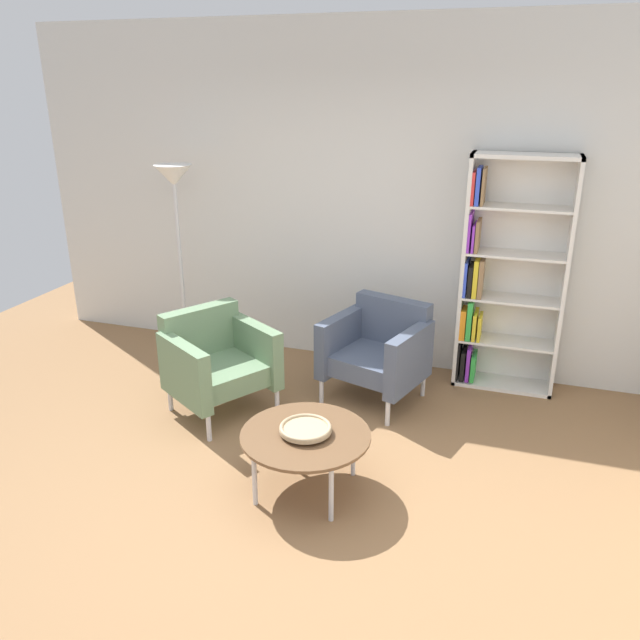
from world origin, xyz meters
TOP-DOWN VIEW (x-y plane):
  - ground_plane at (0.00, 0.00)m, footprint 8.32×8.32m
  - plaster_back_panel at (0.00, 2.46)m, footprint 6.40×0.12m
  - bookshelf_tall at (1.12, 2.25)m, footprint 0.80×0.30m
  - coffee_table_low at (0.12, 0.34)m, footprint 0.80×0.80m
  - decorative_bowl at (0.12, 0.34)m, footprint 0.32×0.32m
  - armchair_near_window at (0.25, 1.70)m, footprint 0.87×0.83m
  - armchair_corner_red at (-0.87, 1.11)m, footprint 0.92×0.94m
  - floor_lamp_torchiere at (-1.63, 1.97)m, footprint 0.32×0.32m

SIDE VIEW (x-z plane):
  - ground_plane at x=0.00m, z-range 0.00..0.00m
  - coffee_table_low at x=0.12m, z-range 0.17..0.57m
  - armchair_near_window at x=0.25m, z-range 0.02..0.80m
  - armchair_corner_red at x=-0.87m, z-range 0.02..0.80m
  - decorative_bowl at x=0.12m, z-range 0.41..0.46m
  - bookshelf_tall at x=1.12m, z-range -0.03..1.87m
  - floor_lamp_torchiere at x=-1.63m, z-range 0.58..2.32m
  - plaster_back_panel at x=0.00m, z-range 0.00..2.90m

